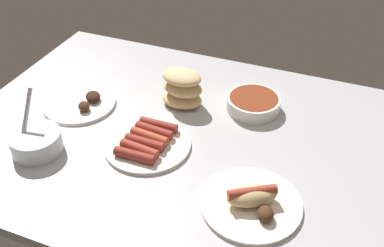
{
  "coord_description": "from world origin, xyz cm",
  "views": [
    {
      "loc": [
        -41.6,
        90.05,
        79.13
      ],
      "look_at": [
        -4.87,
        -2.38,
        3.0
      ],
      "focal_mm": 42.37,
      "sensor_mm": 36.0,
      "label": 1
    }
  ],
  "objects_px": {
    "bread_stack": "(182,88)",
    "plate_grilled_meat": "(81,103)",
    "plate_hotdog_assembled": "(252,201)",
    "bowl_coleslaw": "(36,141)",
    "bowl_chili": "(253,103)",
    "plate_sausages": "(147,142)"
  },
  "relations": [
    {
      "from": "bread_stack",
      "to": "plate_grilled_meat",
      "type": "xyz_separation_m",
      "value": [
        0.28,
        0.12,
        -0.05
      ]
    },
    {
      "from": "plate_hotdog_assembled",
      "to": "bowl_coleslaw",
      "type": "distance_m",
      "value": 0.58
    },
    {
      "from": "plate_hotdog_assembled",
      "to": "bowl_coleslaw",
      "type": "xyz_separation_m",
      "value": [
        0.58,
        0.02,
        0.01
      ]
    },
    {
      "from": "bowl_chili",
      "to": "plate_hotdog_assembled",
      "type": "xyz_separation_m",
      "value": [
        -0.1,
        0.38,
        -0.01
      ]
    },
    {
      "from": "bread_stack",
      "to": "bowl_chili",
      "type": "relative_size",
      "value": 0.86
    },
    {
      "from": "bread_stack",
      "to": "plate_sausages",
      "type": "xyz_separation_m",
      "value": [
        0.01,
        0.22,
        -0.04
      ]
    },
    {
      "from": "plate_sausages",
      "to": "plate_grilled_meat",
      "type": "bearing_deg",
      "value": -20.18
    },
    {
      "from": "bowl_chili",
      "to": "bowl_coleslaw",
      "type": "height_order",
      "value": "bowl_coleslaw"
    },
    {
      "from": "bowl_chili",
      "to": "plate_sausages",
      "type": "height_order",
      "value": "bowl_chili"
    },
    {
      "from": "bread_stack",
      "to": "bowl_chili",
      "type": "xyz_separation_m",
      "value": [
        -0.21,
        -0.05,
        -0.03
      ]
    },
    {
      "from": "plate_hotdog_assembled",
      "to": "bowl_chili",
      "type": "bearing_deg",
      "value": -74.89
    },
    {
      "from": "bowl_chili",
      "to": "plate_grilled_meat",
      "type": "xyz_separation_m",
      "value": [
        0.49,
        0.17,
        -0.02
      ]
    },
    {
      "from": "plate_grilled_meat",
      "to": "plate_sausages",
      "type": "distance_m",
      "value": 0.29
    },
    {
      "from": "bowl_coleslaw",
      "to": "plate_grilled_meat",
      "type": "distance_m",
      "value": 0.23
    },
    {
      "from": "bread_stack",
      "to": "plate_hotdog_assembled",
      "type": "height_order",
      "value": "bread_stack"
    },
    {
      "from": "bread_stack",
      "to": "plate_grilled_meat",
      "type": "relative_size",
      "value": 0.63
    },
    {
      "from": "bowl_chili",
      "to": "plate_hotdog_assembled",
      "type": "relative_size",
      "value": 0.67
    },
    {
      "from": "bread_stack",
      "to": "plate_hotdog_assembled",
      "type": "bearing_deg",
      "value": 133.44
    },
    {
      "from": "plate_sausages",
      "to": "bowl_chili",
      "type": "bearing_deg",
      "value": -128.87
    },
    {
      "from": "bowl_coleslaw",
      "to": "plate_sausages",
      "type": "relative_size",
      "value": 0.66
    },
    {
      "from": "plate_hotdog_assembled",
      "to": "plate_grilled_meat",
      "type": "distance_m",
      "value": 0.63
    },
    {
      "from": "bowl_chili",
      "to": "bowl_coleslaw",
      "type": "bearing_deg",
      "value": 39.41
    }
  ]
}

